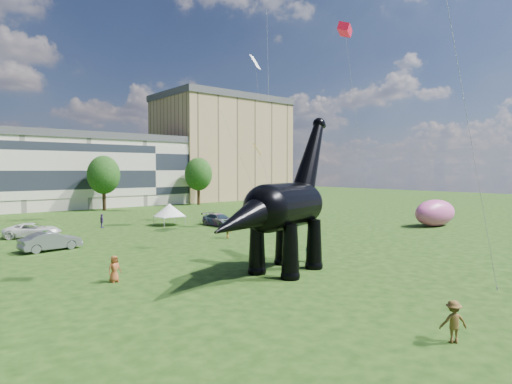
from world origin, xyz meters
TOP-DOWN VIEW (x-y plane):
  - ground at (0.00, 0.00)m, footprint 220.00×220.00m
  - apartment_block at (40.00, 65.00)m, footprint 28.00×18.00m
  - tree_mid_right at (8.00, 53.00)m, footprint 5.20×5.20m
  - tree_far_right at (26.00, 53.00)m, footprint 5.20×5.20m
  - dinosaur_sculpture at (1.35, 3.73)m, footprint 13.24×5.77m
  - car_grey at (-8.04, 21.43)m, footprint 4.86×2.21m
  - car_white at (-7.58, 29.76)m, footprint 5.65×4.15m
  - car_dark at (11.45, 25.26)m, footprint 2.31×5.07m
  - gazebo_near at (7.24, 29.61)m, footprint 3.81×3.81m
  - gazebo_far at (16.82, 26.01)m, footprint 4.70×4.70m
  - inflatable_pink at (30.83, 8.82)m, footprint 6.57×3.79m
  - visitors at (-2.73, 15.86)m, footprint 50.95×41.97m

SIDE VIEW (x-z plane):
  - ground at x=0.00m, z-range 0.00..0.00m
  - car_white at x=-7.58m, z-range 0.00..1.43m
  - car_dark at x=11.45m, z-range 0.00..1.44m
  - car_grey at x=-8.04m, z-range 0.00..1.55m
  - visitors at x=-2.73m, z-range -0.07..1.78m
  - inflatable_pink at x=30.83m, z-range 0.00..3.14m
  - gazebo_near at x=7.24m, z-range 0.52..3.10m
  - gazebo_far at x=16.82m, z-range 0.53..3.17m
  - dinosaur_sculpture at x=1.35m, z-range -1.33..9.56m
  - tree_mid_right at x=8.00m, z-range 1.57..11.01m
  - tree_far_right at x=26.00m, z-range 1.57..11.01m
  - apartment_block at x=40.00m, z-range 0.00..22.00m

